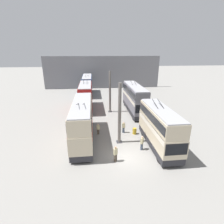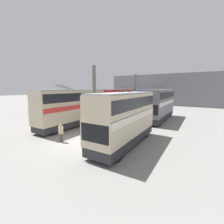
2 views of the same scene
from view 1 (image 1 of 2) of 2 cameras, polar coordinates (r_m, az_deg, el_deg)
The scene contains 14 objects.
ground_plane at distance 20.31m, azimuth 3.86°, elevation -14.56°, with size 240.00×240.00×0.00m, color gray.
depot_back_wall at distance 56.02m, azimuth -3.06°, elevation 12.78°, with size 0.50×36.00×9.82m.
support_column_near at distance 21.68m, azimuth 2.49°, elevation -1.01°, with size 0.71×0.71×7.81m.
support_column_far at distance 33.26m, azimuth -0.66°, elevation 6.27°, with size 0.71×0.71×7.81m.
bus_left_near at distance 21.89m, azimuth 15.27°, elevation -4.26°, with size 9.32×2.54×5.53m.
bus_left_far at distance 33.79m, azimuth 7.36°, elevation 4.87°, with size 11.40×2.54×5.78m.
bus_right_near at distance 23.04m, azimuth -9.62°, elevation -2.34°, with size 11.45×2.54×5.74m.
bus_right_mid at distance 35.55m, azimuth -8.57°, elevation 5.48°, with size 9.37×2.54×5.75m.
bus_right_far at distance 48.00m, azimuth -8.07°, elevation 9.03°, with size 10.86×2.54×5.62m.
person_by_left_row at distance 21.48m, azimuth 9.75°, elevation -9.78°, with size 0.48×0.44×1.80m.
person_by_right_row at distance 25.02m, azimuth -4.54°, elevation -5.48°, with size 0.32×0.46×1.58m.
person_aisle_midway at distance 25.41m, azimuth 3.80°, elevation -4.92°, with size 0.38×0.48×1.67m.
person_aisle_foreground at distance 19.13m, azimuth 1.14°, elevation -13.38°, with size 0.43×0.48×1.83m.
oil_drum at distance 25.37m, azimuth 7.36°, elevation -6.19°, with size 0.57×0.57×0.88m.
Camera 1 is at (-16.56, 3.14, 11.33)m, focal length 28.00 mm.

